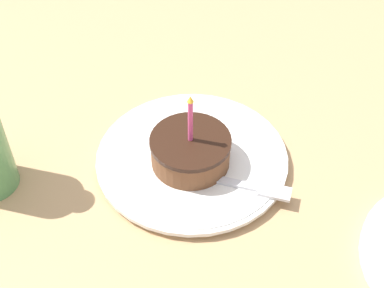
# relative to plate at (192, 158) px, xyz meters

# --- Properties ---
(ground_plane) EXTENTS (2.40, 2.40, 0.04)m
(ground_plane) POSITION_rel_plate_xyz_m (-0.02, 0.03, -0.03)
(ground_plane) COLOR tan
(ground_plane) RESTS_ON ground
(plate) EXTENTS (0.28, 0.28, 0.02)m
(plate) POSITION_rel_plate_xyz_m (0.00, 0.00, 0.00)
(plate) COLOR white
(plate) RESTS_ON ground_plane
(cake_slice) EXTENTS (0.12, 0.12, 0.12)m
(cake_slice) POSITION_rel_plate_xyz_m (0.00, 0.01, 0.03)
(cake_slice) COLOR brown
(cake_slice) RESTS_ON plate
(fork) EXTENTS (0.19, 0.10, 0.00)m
(fork) POSITION_rel_plate_xyz_m (-0.04, 0.06, 0.01)
(fork) COLOR silver
(fork) RESTS_ON plate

